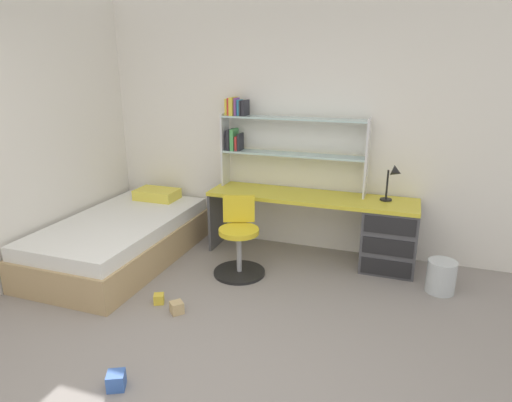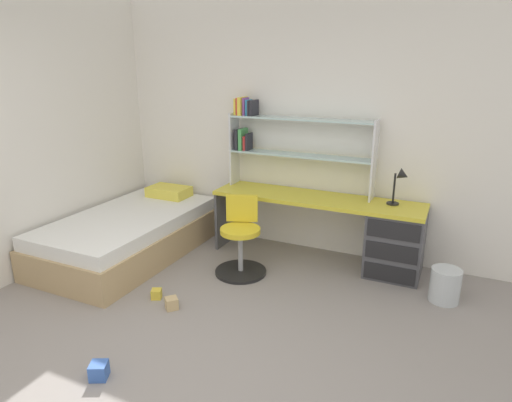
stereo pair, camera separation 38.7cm
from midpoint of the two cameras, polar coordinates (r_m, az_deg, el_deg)
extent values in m
cube|color=gray|center=(3.12, -12.10, -24.14)|extent=(5.56, 6.37, 0.02)
cube|color=white|center=(4.89, 3.61, 9.74)|extent=(5.56, 0.06, 2.79)
cube|color=gold|center=(4.69, 4.75, 0.45)|extent=(2.20, 0.54, 0.04)
cube|color=#4C4C51|center=(4.68, 14.58, -4.67)|extent=(0.54, 0.51, 0.66)
cube|color=#4C4C51|center=(5.17, -7.08, -2.12)|extent=(0.03, 0.48, 0.66)
cube|color=black|center=(4.53, 14.06, -8.43)|extent=(0.48, 0.01, 0.17)
cube|color=black|center=(4.44, 14.26, -5.86)|extent=(0.48, 0.01, 0.17)
cube|color=black|center=(4.36, 14.48, -3.19)|extent=(0.48, 0.01, 0.17)
cube|color=silver|center=(5.07, -6.21, 6.66)|extent=(0.02, 0.22, 0.81)
cube|color=silver|center=(4.63, 11.81, 5.37)|extent=(0.02, 0.22, 0.81)
cube|color=silver|center=(4.79, 2.40, 6.00)|extent=(1.56, 0.22, 0.02)
cube|color=silver|center=(4.73, 2.45, 10.59)|extent=(1.56, 0.22, 0.02)
cube|color=#26262D|center=(5.04, -5.83, 7.85)|extent=(0.02, 0.13, 0.22)
cube|color=#26262D|center=(5.03, -5.52, 7.90)|extent=(0.03, 0.18, 0.23)
cube|color=#4CA559|center=(5.01, -5.08, 7.92)|extent=(0.04, 0.18, 0.24)
cube|color=red|center=(5.00, -4.64, 7.45)|extent=(0.03, 0.13, 0.16)
cube|color=#26262D|center=(4.98, -4.27, 7.61)|extent=(0.02, 0.15, 0.19)
cube|color=yellow|center=(4.99, -5.93, 12.00)|extent=(0.03, 0.13, 0.18)
cube|color=red|center=(4.98, -5.62, 12.05)|extent=(0.02, 0.14, 0.19)
cube|color=yellow|center=(4.96, -5.21, 12.09)|extent=(0.04, 0.19, 0.19)
cube|color=purple|center=(4.95, -4.81, 12.05)|extent=(0.03, 0.12, 0.19)
cube|color=#338CBF|center=(4.93, -4.39, 11.93)|extent=(0.03, 0.12, 0.17)
cube|color=#26262D|center=(4.92, -4.05, 11.89)|extent=(0.02, 0.18, 0.16)
cube|color=#26262D|center=(4.91, -3.70, 11.90)|extent=(0.03, 0.19, 0.17)
cylinder|color=black|center=(4.64, 14.14, 0.15)|extent=(0.12, 0.12, 0.02)
cylinder|color=black|center=(4.60, 14.29, 2.03)|extent=(0.02, 0.02, 0.30)
cone|color=black|center=(4.51, 15.37, 3.62)|extent=(0.12, 0.11, 0.13)
cylinder|color=black|center=(4.54, -4.64, -9.20)|extent=(0.52, 0.52, 0.03)
cylinder|color=#A5A8AD|center=(4.46, -4.70, -6.86)|extent=(0.05, 0.05, 0.44)
cylinder|color=yellow|center=(4.36, -4.78, -3.95)|extent=(0.40, 0.40, 0.05)
cube|color=yellow|center=(4.47, -4.71, -1.02)|extent=(0.31, 0.15, 0.28)
cube|color=tan|center=(5.05, -19.13, -5.48)|extent=(1.14, 2.04, 0.33)
cube|color=white|center=(4.97, -19.39, -3.00)|extent=(1.08, 1.98, 0.14)
cube|color=#EAD84C|center=(5.52, -14.63, 0.82)|extent=(0.50, 0.32, 0.12)
cylinder|color=silver|center=(4.41, 20.48, -9.17)|extent=(0.26, 0.26, 0.31)
cube|color=#3860B7|center=(3.30, -21.08, -20.92)|extent=(0.15, 0.15, 0.11)
cube|color=tan|center=(3.96, -13.04, -13.32)|extent=(0.14, 0.14, 0.10)
cube|color=gold|center=(4.14, -15.12, -12.15)|extent=(0.12, 0.12, 0.09)
camera|label=1|loc=(0.19, -92.69, -0.84)|focal=31.00mm
camera|label=2|loc=(0.19, 87.31, 0.84)|focal=31.00mm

